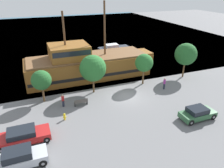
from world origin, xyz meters
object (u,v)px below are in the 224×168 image
at_px(moored_boat_dockside, 129,53).
at_px(parked_car_curb_mid, 19,158).
at_px(moored_boat_outer, 114,49).
at_px(parked_car_curb_front, 23,136).
at_px(parked_car_curb_rear, 197,113).
at_px(pedestrian_walking_far, 63,100).
at_px(pirate_ship, 87,64).
at_px(fire_hydrant, 64,116).
at_px(bench_promenade_east, 81,102).
at_px(pedestrian_walking_near, 164,83).

relative_size(moored_boat_dockside, parked_car_curb_mid, 1.36).
relative_size(moored_boat_dockside, moored_boat_outer, 0.87).
distance_m(moored_boat_dockside, parked_car_curb_mid, 31.00).
relative_size(parked_car_curb_front, parked_car_curb_rear, 1.21).
xyz_separation_m(moored_boat_dockside, moored_boat_outer, (-1.64, 4.13, -0.02)).
bearing_deg(parked_car_curb_rear, moored_boat_dockside, 83.16).
distance_m(parked_car_curb_mid, pedestrian_walking_far, 9.46).
height_order(pirate_ship, pedestrian_walking_far, pirate_ship).
height_order(parked_car_curb_mid, pedestrian_walking_far, parked_car_curb_mid).
bearing_deg(moored_boat_dockside, fire_hydrant, -131.96).
bearing_deg(parked_car_curb_front, moored_boat_dockside, 44.87).
relative_size(bench_promenade_east, pedestrian_walking_far, 1.03).
height_order(moored_boat_outer, parked_car_curb_mid, moored_boat_outer).
distance_m(parked_car_curb_rear, bench_promenade_east, 13.23).
relative_size(parked_car_curb_front, pedestrian_walking_far, 3.01).
distance_m(parked_car_curb_front, bench_promenade_east, 8.02).
distance_m(pirate_ship, pedestrian_walking_near, 12.05).
height_order(parked_car_curb_mid, parked_car_curb_rear, parked_car_curb_mid).
distance_m(pirate_ship, bench_promenade_east, 9.13).
relative_size(fire_hydrant, bench_promenade_east, 0.48).
height_order(moored_boat_outer, fire_hydrant, moored_boat_outer).
distance_m(moored_boat_outer, parked_car_curb_mid, 33.23).
bearing_deg(parked_car_curb_front, pedestrian_walking_far, 48.63).
distance_m(parked_car_curb_rear, pedestrian_walking_near, 7.63).
xyz_separation_m(parked_car_curb_mid, fire_hydrant, (4.47, 5.25, -0.35)).
bearing_deg(parked_car_curb_rear, parked_car_curb_mid, -179.34).
bearing_deg(moored_boat_outer, fire_hydrant, -123.28).
relative_size(parked_car_curb_rear, fire_hydrant, 5.08).
xyz_separation_m(parked_car_curb_front, fire_hydrant, (4.15, 2.26, -0.27)).
relative_size(bench_promenade_east, pedestrian_walking_near, 0.98).
distance_m(moored_boat_outer, pedestrian_walking_near, 19.52).
bearing_deg(moored_boat_outer, pedestrian_walking_near, -90.74).
bearing_deg(bench_promenade_east, pedestrian_walking_near, 0.90).
bearing_deg(fire_hydrant, pedestrian_walking_far, 82.69).
height_order(parked_car_curb_front, pedestrian_walking_far, pedestrian_walking_far).
height_order(moored_boat_outer, pedestrian_walking_near, pedestrian_walking_near).
xyz_separation_m(bench_promenade_east, pedestrian_walking_near, (11.82, 0.19, 0.39)).
relative_size(moored_boat_dockside, parked_car_curb_front, 1.22).
relative_size(pirate_ship, pedestrian_walking_far, 12.74).
bearing_deg(bench_promenade_east, parked_car_curb_front, -144.90).
height_order(bench_promenade_east, pedestrian_walking_far, pedestrian_walking_far).
bearing_deg(moored_boat_outer, pedestrian_walking_far, -126.34).
height_order(fire_hydrant, bench_promenade_east, bench_promenade_east).
height_order(parked_car_curb_front, pedestrian_walking_near, pedestrian_walking_near).
distance_m(moored_boat_dockside, parked_car_curb_front, 28.60).
height_order(moored_boat_outer, pedestrian_walking_far, moored_boat_outer).
distance_m(parked_car_curb_front, parked_car_curb_mid, 3.01).
distance_m(parked_car_curb_front, pedestrian_walking_near, 18.99).
xyz_separation_m(parked_car_curb_front, parked_car_curb_mid, (-0.32, -2.99, 0.09)).
bearing_deg(pedestrian_walking_near, parked_car_curb_mid, -157.39).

